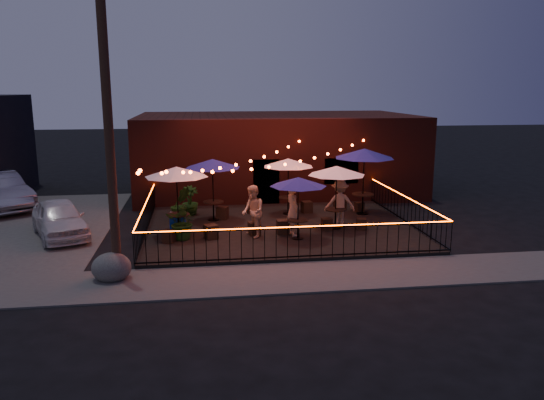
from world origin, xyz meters
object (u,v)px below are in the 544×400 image
(cafe_table_1, at_px, (212,164))
(cafe_table_4, at_px, (337,171))
(cooler, at_px, (178,223))
(cafe_table_3, at_px, (288,163))
(boulder, at_px, (111,268))
(cafe_table_0, at_px, (176,173))
(cafe_table_2, at_px, (298,183))
(cafe_table_5, at_px, (364,154))
(utility_pole, at_px, (109,139))

(cafe_table_1, distance_m, cafe_table_4, 4.90)
(cafe_table_4, height_order, cooler, cafe_table_4)
(cafe_table_3, xyz_separation_m, boulder, (-6.20, -6.73, -1.91))
(boulder, bearing_deg, cafe_table_0, 66.68)
(cafe_table_2, bearing_deg, cafe_table_3, 85.72)
(cafe_table_3, height_order, cafe_table_4, cafe_table_4)
(cafe_table_5, xyz_separation_m, cooler, (-7.60, -2.05, -2.14))
(cooler, distance_m, boulder, 4.58)
(cafe_table_1, xyz_separation_m, cafe_table_2, (2.86, -3.08, -0.25))
(cafe_table_0, height_order, cafe_table_4, cafe_table_0)
(cafe_table_4, bearing_deg, cafe_table_1, 157.57)
(utility_pole, relative_size, cafe_table_0, 3.08)
(utility_pole, relative_size, cafe_table_2, 3.64)
(cooler, bearing_deg, cafe_table_2, -11.66)
(cafe_table_1, height_order, boulder, cafe_table_1)
(utility_pole, distance_m, cafe_table_0, 4.46)
(cafe_table_0, height_order, cafe_table_1, cafe_table_0)
(boulder, bearing_deg, cafe_table_5, 34.08)
(cafe_table_1, xyz_separation_m, cafe_table_5, (6.25, 0.24, 0.26))
(utility_pole, bearing_deg, cafe_table_5, 33.75)
(cafe_table_0, xyz_separation_m, cafe_table_2, (4.18, -1.05, -0.27))
(boulder, bearing_deg, cafe_table_4, 28.89)
(cafe_table_3, bearing_deg, cooler, -151.08)
(cafe_table_4, relative_size, cafe_table_5, 0.83)
(cafe_table_2, relative_size, cafe_table_3, 0.84)
(utility_pole, relative_size, cafe_table_5, 2.80)
(utility_pole, height_order, cafe_table_5, utility_pole)
(cafe_table_2, relative_size, cooler, 2.87)
(boulder, bearing_deg, cooler, 68.08)
(cafe_table_1, relative_size, cafe_table_5, 0.94)
(utility_pole, relative_size, cafe_table_1, 2.99)
(cafe_table_1, distance_m, cafe_table_5, 6.26)
(cafe_table_0, bearing_deg, cafe_table_4, 1.55)
(utility_pole, height_order, cafe_table_0, utility_pole)
(cafe_table_0, height_order, cafe_table_5, cafe_table_5)
(cafe_table_5, distance_m, cooler, 8.15)
(cafe_table_0, bearing_deg, cafe_table_1, 56.97)
(cafe_table_0, distance_m, cafe_table_3, 5.22)
(cafe_table_3, height_order, cooler, cafe_table_3)
(cafe_table_3, bearing_deg, utility_pole, -132.74)
(cafe_table_0, height_order, cafe_table_2, cafe_table_0)
(cafe_table_0, bearing_deg, boulder, -113.32)
(cafe_table_0, relative_size, cooler, 3.38)
(cafe_table_0, xyz_separation_m, boulder, (-1.74, -4.03, -2.04))
(cafe_table_2, height_order, cafe_table_3, cafe_table_3)
(cafe_table_4, distance_m, boulder, 8.88)
(cafe_table_2, distance_m, cafe_table_5, 4.77)
(cafe_table_3, distance_m, cafe_table_5, 3.16)
(utility_pole, relative_size, cafe_table_4, 3.36)
(cafe_table_0, distance_m, cafe_table_4, 5.85)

